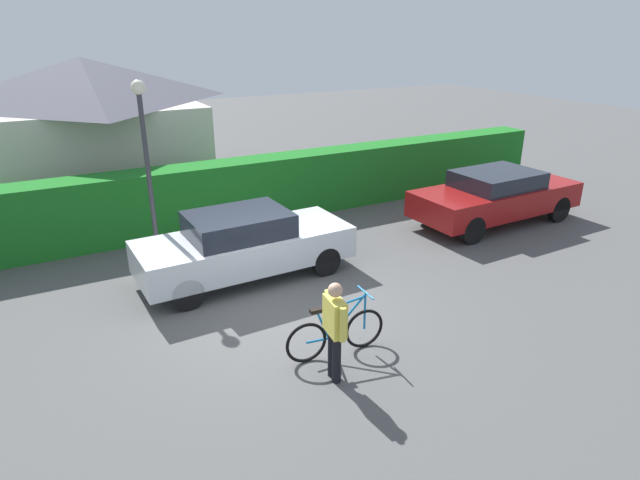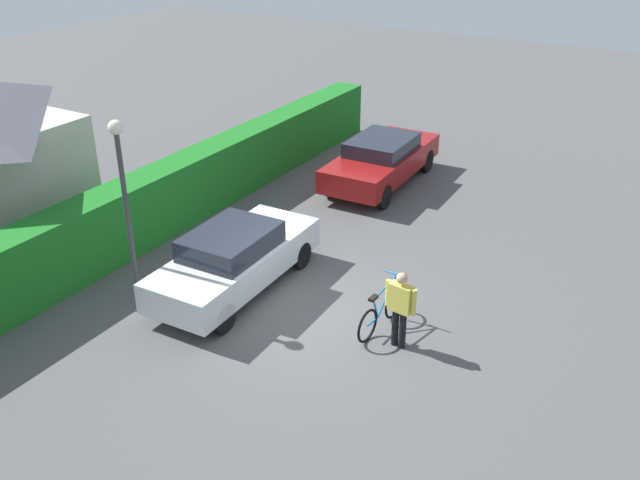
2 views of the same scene
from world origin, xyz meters
TOP-DOWN VIEW (x-y plane):
  - ground_plane at (0.00, 0.00)m, footprint 60.00×60.00m
  - hedge_row at (0.00, 4.95)m, footprint 21.80×0.90m
  - parked_car_near at (0.04, 1.72)m, footprint 4.32×1.74m
  - parked_car_far at (6.92, 1.72)m, footprint 4.59×1.88m
  - bicycle at (0.27, -1.58)m, footprint 1.67×0.50m
  - person_rider at (-0.07, -2.11)m, footprint 0.25×0.63m
  - street_lamp at (-1.38, 3.15)m, footprint 0.28×0.28m

SIDE VIEW (x-z plane):
  - ground_plane at x=0.00m, z-range 0.00..0.00m
  - bicycle at x=0.27m, z-range -0.12..0.87m
  - parked_car_near at x=0.04m, z-range 0.03..1.43m
  - parked_car_far at x=6.92m, z-range 0.05..1.43m
  - hedge_row at x=0.00m, z-range 0.00..1.62m
  - person_rider at x=-0.07m, z-range 0.12..1.66m
  - street_lamp at x=-1.38m, z-range 0.60..4.45m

